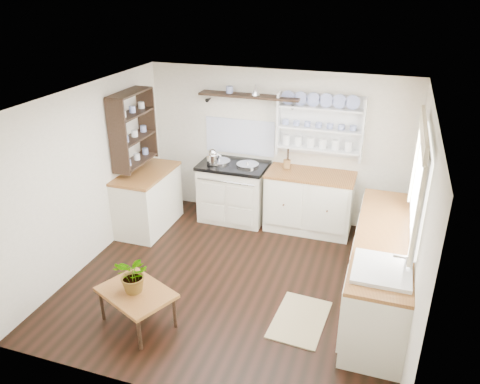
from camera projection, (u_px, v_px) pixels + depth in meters
floor at (236, 279)px, 5.91m from camera, size 4.00×3.80×0.01m
wall_back at (276, 146)px, 7.08m from camera, size 4.00×0.02×2.30m
wall_right at (418, 223)px, 4.86m from camera, size 0.02×3.80×2.30m
wall_left at (89, 176)px, 6.01m from camera, size 0.02×3.80×2.30m
ceiling at (236, 99)px, 4.96m from camera, size 4.00×3.80×0.01m
window at (419, 180)px, 4.84m from camera, size 0.08×1.55×1.22m
aga_cooker at (233, 191)px, 7.24m from camera, size 1.03×0.71×0.95m
back_cabinets at (309, 201)px, 6.93m from camera, size 1.27×0.63×0.90m
right_cabinets at (380, 268)px, 5.32m from camera, size 0.62×2.43×0.90m
belfast_sink at (380, 280)px, 4.53m from camera, size 0.55×0.60×0.45m
left_cabinets at (148, 199)px, 6.99m from camera, size 0.62×1.13×0.90m
plate_rack at (321, 125)px, 6.69m from camera, size 1.20×0.22×0.90m
high_shelf at (249, 96)px, 6.77m from camera, size 1.50×0.29×0.16m
left_shelving at (133, 128)px, 6.57m from camera, size 0.28×0.80×1.05m
kettle at (213, 156)px, 6.98m from camera, size 0.19×0.19×0.23m
utensil_crock at (287, 164)px, 6.90m from camera, size 0.11×0.11×0.13m
center_table at (136, 295)px, 5.01m from camera, size 0.95×0.84×0.43m
potted_plant at (134, 275)px, 4.90m from camera, size 0.44×0.40×0.42m
floor_rug at (300, 319)px, 5.20m from camera, size 0.60×0.88×0.02m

